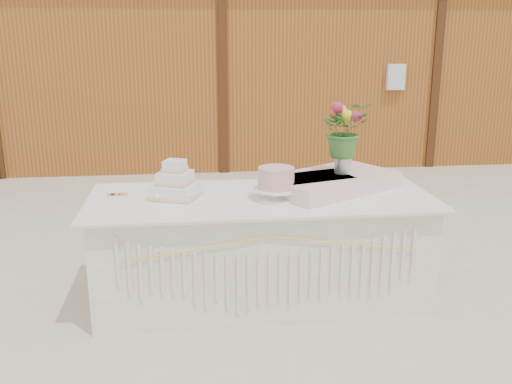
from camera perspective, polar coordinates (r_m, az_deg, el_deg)
ground at (r=4.25m, az=0.50°, el=-10.48°), size 80.00×80.00×0.00m
barn at (r=9.80m, az=-4.21°, el=14.30°), size 12.60×4.60×3.30m
cake_table at (r=4.09m, az=0.52°, el=-5.63°), size 2.40×1.00×0.77m
wedding_cake at (r=3.97m, az=-8.05°, el=0.71°), size 0.38×0.38×0.26m
pink_cake_stand at (r=3.87m, az=2.04°, el=1.04°), size 0.31×0.31×0.23m
satin_runner at (r=4.16m, az=7.52°, el=0.99°), size 1.08×0.94×0.12m
flower_vase at (r=4.18m, az=8.69°, el=3.01°), size 0.12×0.12×0.17m
bouquet at (r=4.13m, az=8.85°, el=6.84°), size 0.44×0.42×0.40m
loose_flowers at (r=4.04m, az=-14.16°, el=-0.55°), size 0.23×0.36×0.02m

